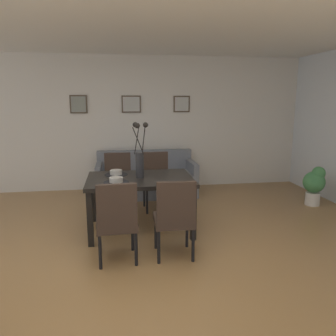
{
  "coord_description": "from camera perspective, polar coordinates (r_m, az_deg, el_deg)",
  "views": [
    {
      "loc": [
        -0.1,
        -3.43,
        1.77
      ],
      "look_at": [
        0.55,
        0.85,
        0.88
      ],
      "focal_mm": 35.68,
      "sensor_mm": 36.0,
      "label": 1
    }
  ],
  "objects": [
    {
      "name": "ground_plane",
      "position": [
        3.86,
        -6.37,
        -15.71
      ],
      "size": [
        9.0,
        9.0,
        0.0
      ],
      "primitive_type": "plane",
      "color": "olive"
    },
    {
      "name": "bowl_near_right",
      "position": [
        4.68,
        -8.85,
        -0.66
      ],
      "size": [
        0.17,
        0.17,
        0.07
      ],
      "color": "#B2ADA3",
      "rests_on": "dining_table"
    },
    {
      "name": "dining_chair_far_right",
      "position": [
        5.45,
        -2.01,
        -1.69
      ],
      "size": [
        0.46,
        0.46,
        0.92
      ],
      "color": "#33261E",
      "rests_on": "ground"
    },
    {
      "name": "framed_picture_left",
      "position": [
        6.64,
        -15.04,
        10.47
      ],
      "size": [
        0.32,
        0.03,
        0.34
      ],
      "color": "#473828"
    },
    {
      "name": "ceiling_panel",
      "position": [
        3.93,
        -7.58,
        24.4
      ],
      "size": [
        9.0,
        7.2,
        0.08
      ],
      "primitive_type": "cube",
      "color": "white"
    },
    {
      "name": "sofa",
      "position": [
        6.32,
        -3.76,
        -2.0
      ],
      "size": [
        1.83,
        0.84,
        0.8
      ],
      "color": "slate",
      "rests_on": "ground"
    },
    {
      "name": "framed_picture_center",
      "position": [
        6.61,
        -6.3,
        10.79
      ],
      "size": [
        0.37,
        0.03,
        0.33
      ],
      "color": "#473828"
    },
    {
      "name": "dining_chair_near_left",
      "position": [
        3.67,
        -8.74,
        -8.5
      ],
      "size": [
        0.46,
        0.46,
        0.92
      ],
      "color": "#33261E",
      "rests_on": "ground"
    },
    {
      "name": "potted_plant",
      "position": [
        6.15,
        23.73,
        -2.48
      ],
      "size": [
        0.36,
        0.36,
        0.67
      ],
      "color": "silver",
      "rests_on": "ground"
    },
    {
      "name": "dining_chair_far_left",
      "position": [
        3.73,
        1.15,
        -8.03
      ],
      "size": [
        0.45,
        0.45,
        0.92
      ],
      "color": "#33261E",
      "rests_on": "ground"
    },
    {
      "name": "dining_chair_near_right",
      "position": [
        5.42,
        -8.57,
        -1.89
      ],
      "size": [
        0.46,
        0.46,
        0.92
      ],
      "color": "#33261E",
      "rests_on": "ground"
    },
    {
      "name": "centerpiece_vase",
      "position": [
        4.43,
        -4.86,
        1.93
      ],
      "size": [
        0.21,
        0.23,
        0.73
      ],
      "color": "#232326",
      "rests_on": "dining_table"
    },
    {
      "name": "placemat_near_right",
      "position": [
        4.69,
        -8.84,
        -1.11
      ],
      "size": [
        0.32,
        0.32,
        0.01
      ],
      "primitive_type": "cylinder",
      "color": "black",
      "rests_on": "dining_table"
    },
    {
      "name": "framed_picture_right",
      "position": [
        6.73,
        2.35,
        10.86
      ],
      "size": [
        0.32,
        0.03,
        0.32
      ],
      "color": "#473828"
    },
    {
      "name": "back_wall_panel",
      "position": [
        6.69,
        -7.78,
        7.53
      ],
      "size": [
        9.0,
        0.1,
        2.6
      ],
      "primitive_type": "cube",
      "color": "silver",
      "rests_on": "ground"
    },
    {
      "name": "bowl_near_left",
      "position": [
        4.25,
        -8.86,
        -1.93
      ],
      "size": [
        0.17,
        0.17,
        0.07
      ],
      "color": "#B2ADA3",
      "rests_on": "dining_table"
    },
    {
      "name": "placemat_near_left",
      "position": [
        4.26,
        -8.84,
        -2.41
      ],
      "size": [
        0.32,
        0.32,
        0.01
      ],
      "primitive_type": "cylinder",
      "color": "black",
      "rests_on": "dining_table"
    },
    {
      "name": "dining_table",
      "position": [
        4.5,
        -4.79,
        -2.7
      ],
      "size": [
        1.4,
        0.99,
        0.74
      ],
      "color": "black",
      "rests_on": "ground"
    }
  ]
}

